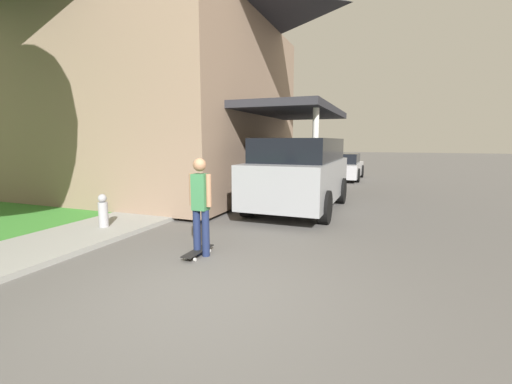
{
  "coord_description": "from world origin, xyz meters",
  "views": [
    {
      "loc": [
        2.19,
        -3.59,
        1.95
      ],
      "look_at": [
        -0.36,
        2.93,
        0.9
      ],
      "focal_mm": 24.0,
      "sensor_mm": 36.0,
      "label": 1
    }
  ],
  "objects": [
    {
      "name": "house",
      "position": [
        -7.18,
        7.19,
        4.57
      ],
      "size": [
        13.58,
        8.63,
        8.65
      ],
      "color": "#89705B",
      "rests_on": "lawn"
    },
    {
      "name": "suv_parked",
      "position": [
        -0.16,
        5.87,
        1.07
      ],
      "size": [
        2.21,
        4.67,
        2.02
      ],
      "color": "gray",
      "rests_on": "ground_plane"
    },
    {
      "name": "fire_hydrant",
      "position": [
        -3.53,
        1.95,
        0.45
      ],
      "size": [
        0.2,
        0.2,
        0.72
      ],
      "color": "#99999E",
      "rests_on": "sidewalk"
    },
    {
      "name": "skateboard",
      "position": [
        -0.78,
        1.28,
        0.08
      ],
      "size": [
        0.21,
        0.79,
        0.1
      ],
      "color": "black",
      "rests_on": "ground_plane"
    },
    {
      "name": "lawn",
      "position": [
        -8.0,
        6.0,
        0.04
      ],
      "size": [
        10.0,
        80.0,
        0.08
      ],
      "color": "#387F2D",
      "rests_on": "ground_plane"
    },
    {
      "name": "sidewalk",
      "position": [
        -3.6,
        6.0,
        0.05
      ],
      "size": [
        1.8,
        80.0,
        0.1
      ],
      "color": "gray",
      "rests_on": "ground_plane"
    },
    {
      "name": "car_down_street",
      "position": [
        -0.08,
        14.4,
        0.63
      ],
      "size": [
        1.96,
        4.02,
        1.32
      ],
      "color": "#B7B7BC",
      "rests_on": "ground_plane"
    },
    {
      "name": "skateboarder",
      "position": [
        -0.74,
        1.33,
        0.92
      ],
      "size": [
        0.41,
        0.22,
        1.67
      ],
      "color": "#192347",
      "rests_on": "ground_plane"
    },
    {
      "name": "ground_plane",
      "position": [
        0.0,
        0.0,
        0.0
      ],
      "size": [
        120.0,
        120.0,
        0.0
      ],
      "primitive_type": "plane",
      "color": "#54514F"
    },
    {
      "name": "lawn_tree_far",
      "position": [
        -4.9,
        6.93,
        4.56
      ],
      "size": [
        3.2,
        3.2,
        6.12
      ],
      "color": "brown",
      "rests_on": "lawn"
    }
  ]
}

